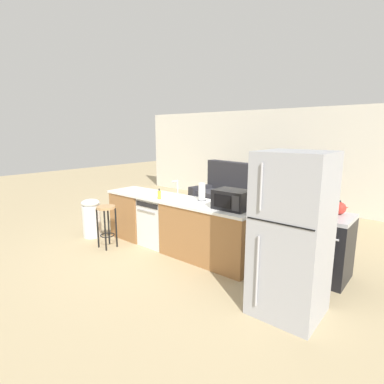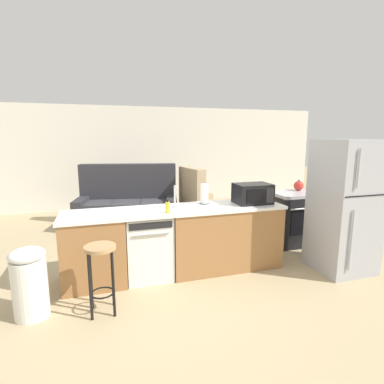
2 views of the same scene
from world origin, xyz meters
The scene contains 15 objects.
ground_plane centered at (0.00, 0.00, 0.00)m, with size 24.00×24.00×0.00m, color tan.
wall_back centered at (0.30, 4.20, 1.30)m, with size 10.00×0.06×2.60m.
kitchen_counter centered at (0.24, 0.00, 0.42)m, with size 2.94×0.66×0.90m.
dishwasher centered at (-0.25, 0.00, 0.42)m, with size 0.58×0.61×0.84m.
stove_range centered at (2.35, 0.55, 0.45)m, with size 0.76×0.68×0.90m.
refrigerator centered at (2.35, -0.55, 0.90)m, with size 0.72×0.73×1.80m.
microwave centered at (1.25, 0.00, 1.04)m, with size 0.50×0.37×0.28m.
sink_faucet centered at (0.13, 0.05, 1.03)m, with size 0.07×0.18×0.30m.
paper_towel_roll centered at (0.58, 0.16, 1.04)m, with size 0.14×0.14×0.28m.
soap_bottle centered at (-0.03, -0.21, 0.97)m, with size 0.06×0.06×0.18m.
kettle centered at (2.52, 0.68, 0.99)m, with size 0.21×0.17×0.19m.
bar_stool centered at (-0.84, -0.70, 0.54)m, with size 0.32×0.32×0.74m.
trash_bin centered at (-1.55, -0.56, 0.38)m, with size 0.35×0.35×0.74m.
couch centered at (-0.29, 2.47, 0.39)m, with size 2.14×1.29×1.27m.
armchair centered at (1.20, 2.21, 0.35)m, with size 0.94×0.98×1.20m.
Camera 1 is at (3.48, -3.59, 1.99)m, focal length 28.00 mm.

